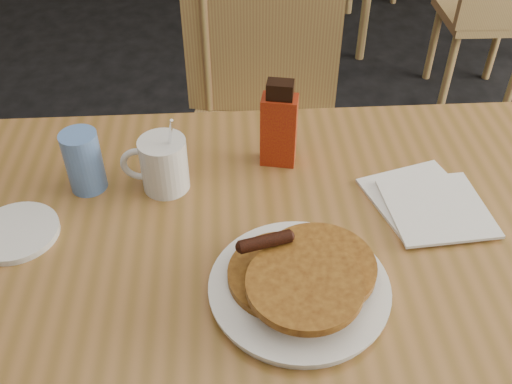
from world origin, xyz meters
TOP-DOWN VIEW (x-y plane):
  - main_table at (-0.04, -0.01)m, footprint 1.38×0.99m
  - chair_main_far at (-0.05, 0.71)m, footprint 0.48×0.48m
  - chair_neighbor_near at (0.92, 1.67)m, footprint 0.39×0.39m
  - pancake_plate at (0.01, -0.10)m, footprint 0.28×0.28m
  - coffee_mug at (-0.23, 0.15)m, footprint 0.13×0.09m
  - syrup_bottle at (-0.02, 0.23)m, footprint 0.07×0.05m
  - napkin_stack at (0.25, 0.10)m, footprint 0.23×0.25m
  - blue_tumbler at (-0.38, 0.15)m, footprint 0.08×0.08m
  - side_saucer at (-0.47, 0.02)m, footprint 0.17×0.17m

SIDE VIEW (x-z plane):
  - chair_neighbor_near at x=0.92m, z-range 0.08..0.90m
  - chair_main_far at x=-0.05m, z-range 0.10..1.08m
  - main_table at x=-0.04m, z-range 0.34..1.09m
  - side_saucer at x=-0.47m, z-range 0.75..0.76m
  - napkin_stack at x=0.25m, z-range 0.75..0.76m
  - pancake_plate at x=0.01m, z-range 0.73..0.82m
  - coffee_mug at x=-0.23m, z-range 0.72..0.89m
  - blue_tumbler at x=-0.38m, z-range 0.75..0.87m
  - syrup_bottle at x=-0.02m, z-range 0.74..0.92m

